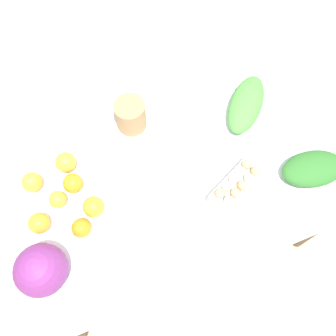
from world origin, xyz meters
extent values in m
plane|color=#C6B289|center=(0.00, 0.00, 0.00)|extent=(8.00, 8.00, 0.00)
cube|color=silver|center=(0.00, 0.00, 0.72)|extent=(1.38, 0.89, 0.03)
cylinder|color=brown|center=(-0.63, -0.39, 0.35)|extent=(0.06, 0.06, 0.70)
cylinder|color=brown|center=(0.63, -0.39, 0.35)|extent=(0.06, 0.06, 0.70)
cylinder|color=brown|center=(-0.63, 0.39, 0.35)|extent=(0.06, 0.06, 0.70)
cylinder|color=brown|center=(0.63, 0.39, 0.35)|extent=(0.06, 0.06, 0.70)
sphere|color=#7A2D75|center=(-0.54, -0.22, 0.82)|extent=(0.18, 0.18, 0.18)
cube|color=beige|center=(0.21, -0.17, 0.76)|extent=(0.25, 0.18, 0.06)
sphere|color=tan|center=(0.28, -0.12, 0.80)|extent=(0.04, 0.04, 0.04)
sphere|color=white|center=(0.24, -0.14, 0.80)|extent=(0.04, 0.04, 0.04)
sphere|color=white|center=(0.20, -0.15, 0.80)|extent=(0.04, 0.04, 0.04)
sphere|color=white|center=(0.17, -0.17, 0.80)|extent=(0.04, 0.04, 0.04)
sphere|color=tan|center=(0.13, -0.19, 0.80)|extent=(0.04, 0.04, 0.04)
sphere|color=tan|center=(0.29, -0.16, 0.80)|extent=(0.04, 0.04, 0.04)
sphere|color=white|center=(0.26, -0.17, 0.80)|extent=(0.04, 0.04, 0.04)
sphere|color=tan|center=(0.22, -0.19, 0.80)|extent=(0.04, 0.04, 0.04)
sphere|color=tan|center=(0.19, -0.21, 0.80)|extent=(0.04, 0.04, 0.04)
sphere|color=white|center=(0.15, -0.22, 0.80)|extent=(0.04, 0.04, 0.04)
cylinder|color=#A87F51|center=(-0.06, 0.25, 0.80)|extent=(0.13, 0.13, 0.14)
ellipsoid|color=#2D6B28|center=(0.52, -0.22, 0.77)|extent=(0.27, 0.19, 0.08)
ellipsoid|color=#4C933D|center=(0.41, 0.14, 0.77)|extent=(0.30, 0.31, 0.08)
sphere|color=orange|center=(-0.32, -0.05, 0.77)|extent=(0.08, 0.08, 0.08)
sphere|color=#F9A833|center=(-0.44, 0.03, 0.77)|extent=(0.07, 0.07, 0.07)
sphere|color=#F9A833|center=(-0.51, 0.13, 0.77)|extent=(0.08, 0.08, 0.08)
sphere|color=#F9A833|center=(-0.37, 0.16, 0.77)|extent=(0.08, 0.08, 0.08)
sphere|color=orange|center=(-0.52, -0.04, 0.77)|extent=(0.08, 0.08, 0.08)
sphere|color=orange|center=(-0.39, -0.11, 0.77)|extent=(0.07, 0.07, 0.07)
sphere|color=orange|center=(-0.36, 0.07, 0.77)|extent=(0.08, 0.08, 0.08)
camera|label=1|loc=(-0.22, -0.55, 2.10)|focal=40.00mm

